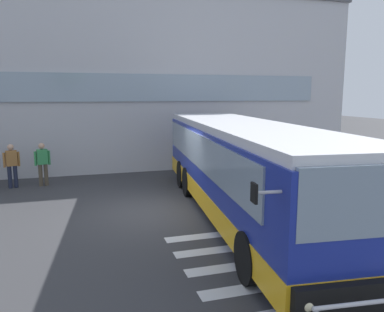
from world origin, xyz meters
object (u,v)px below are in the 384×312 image
at_px(bus_main_foreground, 244,171).
at_px(passenger_at_curb_edge, 43,162).
at_px(safety_bollard_yellow, 228,168).
at_px(passenger_by_doorway, 12,164).

height_order(bus_main_foreground, passenger_at_curb_edge, bus_main_foreground).
distance_m(passenger_at_curb_edge, safety_bollard_yellow, 7.39).
xyz_separation_m(passenger_by_doorway, passenger_at_curb_edge, (1.08, 0.01, 0.00)).
xyz_separation_m(passenger_by_doorway, safety_bollard_yellow, (8.42, -0.80, -0.48)).
height_order(passenger_by_doorway, safety_bollard_yellow, passenger_by_doorway).
xyz_separation_m(bus_main_foreground, passenger_at_curb_edge, (-5.90, 5.60, -0.41)).
relative_size(passenger_by_doorway, passenger_at_curb_edge, 1.00).
distance_m(bus_main_foreground, passenger_at_curb_edge, 8.14).
relative_size(passenger_at_curb_edge, safety_bollard_yellow, 1.86).
relative_size(bus_main_foreground, passenger_by_doorway, 7.17).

